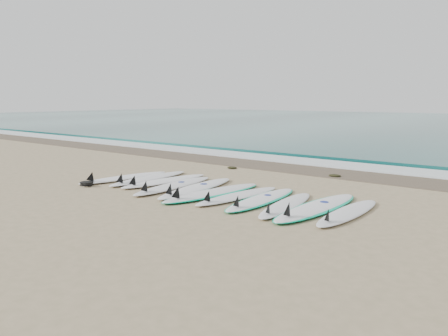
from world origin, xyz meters
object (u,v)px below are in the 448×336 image
Objects in this scene: surfboard_5 at (212,193)px; surfboard_10 at (347,213)px; leash_coil at (87,183)px; surfboard_0 at (122,177)px.

surfboard_5 is 2.98m from surfboard_10.
surfboard_10 is 5.21× the size of leash_coil.
surfboard_0 is 0.92× the size of surfboard_5.
surfboard_10 is (5.95, 0.22, -0.00)m from surfboard_0.
surfboard_10 is at bearing 10.68° from surfboard_5.
surfboard_5 is at bearing 7.95° from surfboard_0.
leash_coil is at bearing -167.96° from surfboard_10.
surfboard_0 reaches higher than surfboard_10.
leash_coil is at bearing -154.25° from surfboard_5.
surfboard_5 is 6.17× the size of leash_coil.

